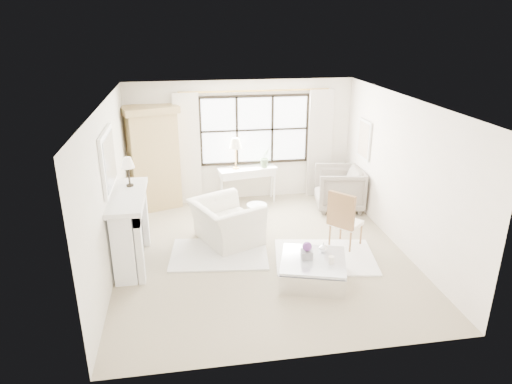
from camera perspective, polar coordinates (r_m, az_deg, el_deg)
floor at (r=8.25m, az=0.78°, el=-7.54°), size 5.50×5.50×0.00m
ceiling at (r=7.36m, az=0.89°, el=11.28°), size 5.50×5.50×0.00m
wall_back at (r=10.30m, az=-1.85°, el=6.38°), size 5.00×0.00×5.00m
wall_front at (r=5.25m, az=6.13°, el=-8.63°), size 5.00×0.00×5.00m
wall_left at (r=7.69m, az=-17.84°, el=0.26°), size 0.00×5.50×5.50m
wall_right at (r=8.48m, az=17.72°, el=2.17°), size 0.00×5.50×5.50m
window_pane at (r=10.26m, az=-0.18°, el=7.77°), size 2.40×0.02×1.50m
window_frame at (r=10.26m, az=-0.17°, el=7.76°), size 2.50×0.04×1.50m
curtain_rod at (r=10.04m, az=-0.13°, el=12.54°), size 3.30×0.04×0.04m
curtain_left at (r=10.16m, az=-8.52°, el=5.27°), size 0.55×0.10×2.47m
curtain_right at (r=10.61m, az=7.96°, el=5.98°), size 0.55×0.10×2.47m
fireplace at (r=7.92m, az=-15.66°, el=-4.40°), size 0.58×1.66×1.26m
mirror_frame at (r=7.54m, az=-18.02°, el=3.77°), size 0.05×1.15×0.95m
mirror_glass at (r=7.53m, az=-17.80°, el=3.78°), size 0.02×1.00×0.80m
art_frame at (r=9.89m, az=13.39°, el=6.41°), size 0.04×0.62×0.82m
art_canvas at (r=9.89m, az=13.28°, el=6.40°), size 0.01×0.52×0.72m
mantel_lamp at (r=7.91m, az=-15.74°, el=3.39°), size 0.22×0.22×0.51m
armoire at (r=10.05m, az=-12.75°, el=4.26°), size 1.29×1.02×2.24m
console_table at (r=10.35m, az=-1.10°, el=0.95°), size 1.36×0.67×0.80m
console_lamp at (r=10.02m, az=-2.58°, el=5.99°), size 0.28×0.28×0.69m
orchid_plant at (r=10.20m, az=1.14°, el=4.35°), size 0.32×0.31×0.45m
side_table at (r=9.02m, az=0.12°, el=-2.62°), size 0.40×0.40×0.51m
rug_left at (r=8.19m, az=-4.62°, el=-7.70°), size 1.82×1.38×0.03m
rug_right at (r=8.16m, az=8.58°, el=-8.01°), size 1.90×1.55×0.03m
club_armchair at (r=8.49m, az=-3.75°, el=-3.77°), size 1.45×1.53×0.79m
wingback_chair at (r=10.12m, az=10.33°, el=0.49°), size 1.17×1.14×0.92m
french_chair at (r=8.47m, az=11.07°, el=-4.80°), size 0.68×0.68×1.08m
coffee_table at (r=7.41m, az=7.10°, el=-9.67°), size 1.25×1.25×0.38m
planter_box at (r=7.29m, az=6.36°, el=-7.78°), size 0.20×0.20×0.13m
planter_flowers at (r=7.22m, az=6.41°, el=-6.79°), size 0.15×0.15×0.15m
pillar_candle at (r=7.20m, az=9.38°, el=-8.37°), size 0.09×0.09×0.12m
coffee_vase at (r=7.52m, az=8.42°, el=-6.85°), size 0.15×0.15×0.15m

